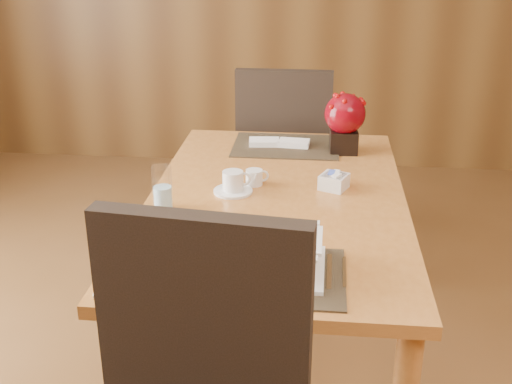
# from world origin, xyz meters

# --- Properties ---
(dining_table) EXTENTS (0.90, 1.50, 0.75)m
(dining_table) POSITION_xyz_m (0.00, 0.60, 0.65)
(dining_table) COLOR #B97433
(dining_table) RESTS_ON ground
(placemat_near) EXTENTS (0.45, 0.33, 0.01)m
(placemat_near) POSITION_xyz_m (0.00, 0.05, 0.75)
(placemat_near) COLOR black
(placemat_near) RESTS_ON dining_table
(placemat_far) EXTENTS (0.45, 0.33, 0.01)m
(placemat_far) POSITION_xyz_m (0.00, 1.15, 0.75)
(placemat_far) COLOR black
(placemat_far) RESTS_ON dining_table
(soup_setting) EXTENTS (0.26, 0.26, 0.10)m
(soup_setting) POSITION_xyz_m (0.04, 0.08, 0.80)
(soup_setting) COLOR white
(soup_setting) RESTS_ON dining_table
(coffee_cup) EXTENTS (0.14, 0.14, 0.08)m
(coffee_cup) POSITION_xyz_m (-0.16, 0.62, 0.78)
(coffee_cup) COLOR white
(coffee_cup) RESTS_ON dining_table
(water_glass) EXTENTS (0.08, 0.08, 0.15)m
(water_glass) POSITION_xyz_m (-0.37, 0.45, 0.83)
(water_glass) COLOR silver
(water_glass) RESTS_ON dining_table
(creamer_jug) EXTENTS (0.10, 0.10, 0.06)m
(creamer_jug) POSITION_xyz_m (-0.09, 0.70, 0.78)
(creamer_jug) COLOR white
(creamer_jug) RESTS_ON dining_table
(sugar_caddy) EXTENTS (0.12, 0.12, 0.05)m
(sugar_caddy) POSITION_xyz_m (0.20, 0.69, 0.78)
(sugar_caddy) COLOR white
(sugar_caddy) RESTS_ON dining_table
(berry_decor) EXTENTS (0.17, 0.17, 0.25)m
(berry_decor) POSITION_xyz_m (0.24, 1.11, 0.89)
(berry_decor) COLOR black
(berry_decor) RESTS_ON dining_table
(napkins_far) EXTENTS (0.26, 0.10, 0.02)m
(napkins_far) POSITION_xyz_m (-0.02, 1.15, 0.77)
(napkins_far) COLOR white
(napkins_far) RESTS_ON dining_table
(bread_plate) EXTENTS (0.16, 0.16, 0.01)m
(bread_plate) POSITION_xyz_m (-0.37, -0.03, 0.75)
(bread_plate) COLOR white
(bread_plate) RESTS_ON dining_table
(far_chair) EXTENTS (0.48, 0.48, 1.02)m
(far_chair) POSITION_xyz_m (-0.03, 1.57, 0.57)
(far_chair) COLOR black
(far_chair) RESTS_ON ground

